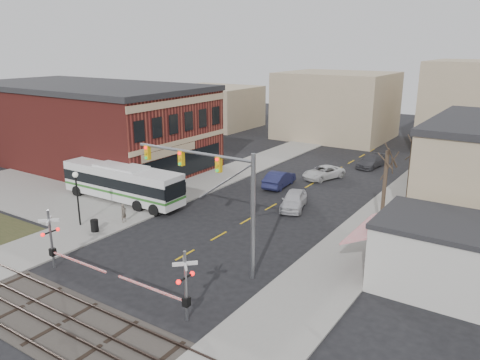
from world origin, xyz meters
name	(u,v)px	position (x,y,z in m)	size (l,w,h in m)	color
ground	(165,266)	(0.00, 0.00, 0.00)	(160.00, 160.00, 0.00)	black
sidewalk_west	(224,176)	(-9.50, 20.00, 0.06)	(5.00, 60.00, 0.12)	gray
sidewalk_east	(396,207)	(9.50, 20.00, 0.06)	(5.00, 60.00, 0.12)	gray
plaza_west	(34,191)	(-22.00, 5.00, 0.06)	(20.00, 10.00, 0.11)	gray
ballast_strip	(62,324)	(0.00, -8.00, 0.03)	(160.00, 5.00, 0.06)	#332D28
rail_tracks	(62,322)	(0.00, -8.00, 0.12)	(160.00, 3.91, 0.14)	#2D231E
brick_building	(87,124)	(-26.98, 16.00, 4.81)	(30.40, 15.40, 9.60)	maroon
awning_shop	(448,256)	(15.97, 7.00, 2.16)	(9.74, 6.20, 4.30)	beige
tree_east_a	(384,196)	(10.50, 12.00, 3.50)	(0.28, 0.28, 6.75)	#382B21
tree_east_b	(409,180)	(10.80, 18.00, 3.27)	(0.28, 0.28, 6.30)	#382B21
tree_east_c	(433,157)	(11.00, 26.00, 3.72)	(0.28, 0.28, 7.20)	#382B21
transit_bus	(122,182)	(-12.26, 7.76, 1.86)	(12.86, 3.02, 3.30)	silver
traffic_signal_mast	(218,184)	(3.07, 1.80, 5.70)	(9.23, 0.30, 8.00)	gray
rr_crossing_west	(55,241)	(-5.52, -4.17, 1.97)	(5.60, 1.36, 4.00)	gray
rr_crossing_east	(180,285)	(4.82, -4.09, 1.97)	(5.60, 1.36, 4.00)	gray
street_lamp	(77,187)	(-10.50, 1.49, 3.26)	(0.44, 0.44, 4.41)	black
trash_bin	(94,226)	(-8.43, 1.24, 0.60)	(0.60, 0.60, 0.95)	black
car_a	(294,200)	(1.89, 14.72, 0.80)	(1.89, 4.71, 1.60)	silver
car_b	(279,179)	(-2.43, 19.92, 0.82)	(1.74, 5.00, 1.65)	#191C40
car_c	(323,173)	(0.14, 25.12, 0.69)	(2.30, 4.99, 1.39)	silver
car_d	(371,161)	(2.85, 32.91, 0.71)	(1.98, 4.86, 1.41)	#3A3A3E
pedestrian_near	(124,213)	(-8.01, 3.88, 0.90)	(0.57, 0.37, 1.56)	#5E554B
pedestrian_far	(140,193)	(-10.45, 8.21, 0.99)	(0.84, 0.66, 1.73)	#2D364F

